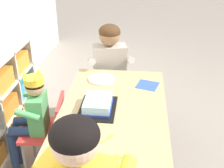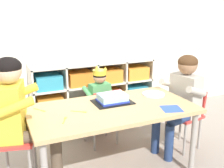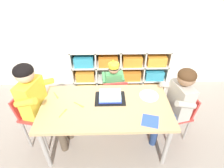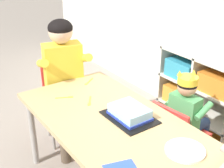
% 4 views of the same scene
% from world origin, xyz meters
% --- Properties ---
extents(classroom_back_wall, '(6.35, 0.10, 2.71)m').
position_xyz_m(classroom_back_wall, '(0.00, 1.32, 1.36)').
color(classroom_back_wall, silver).
rests_on(classroom_back_wall, ground).
extents(storage_cubby_shelf, '(1.49, 0.37, 0.79)m').
position_xyz_m(storage_cubby_shelf, '(0.23, 1.07, 0.37)').
color(storage_cubby_shelf, silver).
rests_on(storage_cubby_shelf, ground).
extents(activity_table, '(1.38, 0.72, 0.62)m').
position_xyz_m(activity_table, '(0.00, 0.00, 0.56)').
color(activity_table, tan).
rests_on(activity_table, ground).
extents(classroom_chair_blue, '(0.36, 0.35, 0.62)m').
position_xyz_m(classroom_chair_blue, '(0.11, 0.49, 0.38)').
color(classroom_chair_blue, red).
rests_on(classroom_chair_blue, ground).
extents(child_with_crown, '(0.31, 0.32, 0.84)m').
position_xyz_m(child_with_crown, '(0.10, 0.60, 0.53)').
color(child_with_crown, '#4C9E5B').
rests_on(child_with_crown, ground).
extents(classroom_chair_adult_side, '(0.37, 0.41, 0.72)m').
position_xyz_m(classroom_chair_adult_side, '(-0.82, 0.07, 0.47)').
color(classroom_chair_adult_side, red).
rests_on(classroom_chair_adult_side, ground).
extents(adult_helper_seated, '(0.47, 0.45, 1.09)m').
position_xyz_m(adult_helper_seated, '(-0.72, 0.05, 0.68)').
color(adult_helper_seated, yellow).
rests_on(adult_helper_seated, ground).
extents(classroom_chair_guest_side, '(0.37, 0.37, 0.62)m').
position_xyz_m(classroom_chair_guest_side, '(0.89, 0.12, 0.38)').
color(classroom_chair_guest_side, red).
rests_on(classroom_chair_guest_side, ground).
extents(guest_at_table_side, '(0.46, 0.45, 0.98)m').
position_xyz_m(guest_at_table_side, '(0.79, 0.10, 0.60)').
color(guest_at_table_side, '#B2ADA3').
rests_on(guest_at_table_side, ground).
extents(birthday_cake_on_tray, '(0.34, 0.24, 0.08)m').
position_xyz_m(birthday_cake_on_tray, '(0.05, 0.10, 0.65)').
color(birthday_cake_on_tray, black).
rests_on(birthday_cake_on_tray, activity_table).
extents(paper_plate_stack, '(0.22, 0.22, 0.01)m').
position_xyz_m(paper_plate_stack, '(0.49, 0.14, 0.62)').
color(paper_plate_stack, white).
rests_on(paper_plate_stack, activity_table).
extents(paper_napkin_square, '(0.20, 0.20, 0.00)m').
position_xyz_m(paper_napkin_square, '(0.43, -0.23, 0.62)').
color(paper_napkin_square, '#3356B7').
rests_on(paper_napkin_square, activity_table).
extents(fork_scattered_mid_table, '(0.12, 0.09, 0.00)m').
position_xyz_m(fork_scattered_mid_table, '(-0.28, 0.01, 0.62)').
color(fork_scattered_mid_table, yellow).
rests_on(fork_scattered_mid_table, activity_table).
extents(fork_at_table_front_edge, '(0.08, 0.12, 0.00)m').
position_xyz_m(fork_at_table_front_edge, '(-0.56, 0.17, 0.62)').
color(fork_at_table_front_edge, yellow).
rests_on(fork_at_table_front_edge, activity_table).
extents(fork_beside_plate_stack, '(0.07, 0.12, 0.00)m').
position_xyz_m(fork_beside_plate_stack, '(-0.43, -0.10, 0.62)').
color(fork_beside_plate_stack, yellow).
rests_on(fork_beside_plate_stack, activity_table).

